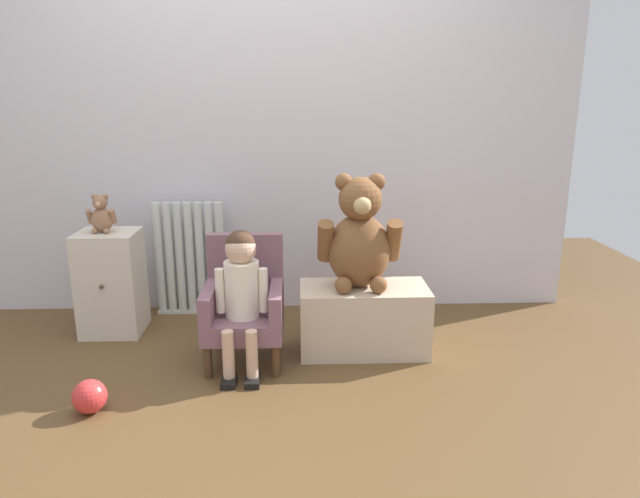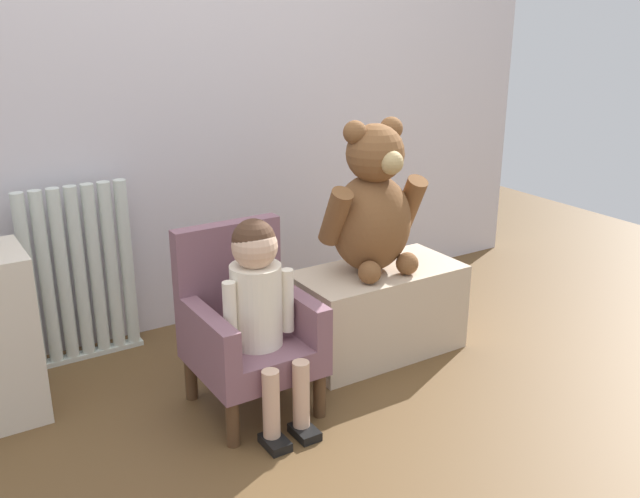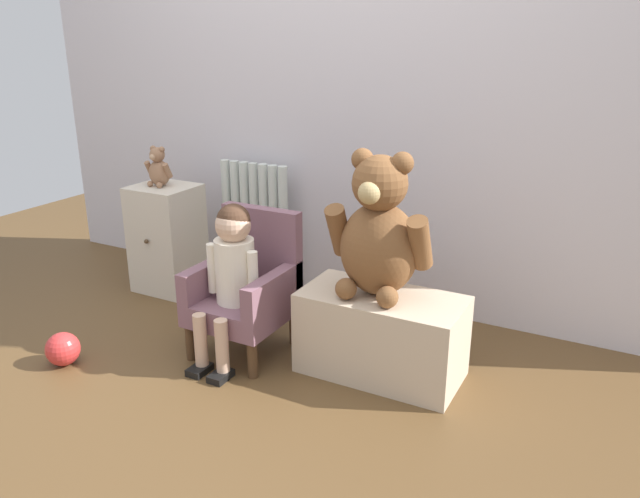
# 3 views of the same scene
# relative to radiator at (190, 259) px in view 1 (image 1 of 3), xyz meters

# --- Properties ---
(ground_plane) EXTENTS (6.00, 6.00, 0.00)m
(ground_plane) POSITION_rel_radiator_xyz_m (0.46, -1.16, -0.35)
(ground_plane) COLOR brown
(back_wall) EXTENTS (3.80, 0.05, 2.40)m
(back_wall) POSITION_rel_radiator_xyz_m (0.46, 0.13, 0.85)
(back_wall) COLOR silver
(back_wall) RESTS_ON ground_plane
(radiator) EXTENTS (0.43, 0.05, 0.70)m
(radiator) POSITION_rel_radiator_xyz_m (0.00, 0.00, 0.00)
(radiator) COLOR silver
(radiator) RESTS_ON ground_plane
(small_dresser) EXTENTS (0.33, 0.32, 0.59)m
(small_dresser) POSITION_rel_radiator_xyz_m (-0.40, -0.27, -0.05)
(small_dresser) COLOR beige
(small_dresser) RESTS_ON ground_plane
(child_armchair) EXTENTS (0.39, 0.40, 0.63)m
(child_armchair) POSITION_rel_radiator_xyz_m (0.39, -0.65, -0.05)
(child_armchair) COLOR #7D5461
(child_armchair) RESTS_ON ground_plane
(child_figure) EXTENTS (0.25, 0.35, 0.70)m
(child_figure) POSITION_rel_radiator_xyz_m (0.39, -0.75, 0.10)
(child_figure) COLOR white
(child_figure) RESTS_ON ground_plane
(low_bench) EXTENTS (0.67, 0.34, 0.35)m
(low_bench) POSITION_rel_radiator_xyz_m (1.00, -0.58, -0.17)
(low_bench) COLOR beige
(low_bench) RESTS_ON ground_plane
(large_teddy_bear) EXTENTS (0.43, 0.30, 0.59)m
(large_teddy_bear) POSITION_rel_radiator_xyz_m (0.98, -0.57, 0.26)
(large_teddy_bear) COLOR brown
(large_teddy_bear) RESTS_ON low_bench
(small_teddy_bear) EXTENTS (0.16, 0.11, 0.21)m
(small_teddy_bear) POSITION_rel_radiator_xyz_m (-0.41, -0.28, 0.33)
(small_teddy_bear) COLOR #91684A
(small_teddy_bear) RESTS_ON small_dresser
(toy_ball) EXTENTS (0.15, 0.15, 0.15)m
(toy_ball) POSITION_rel_radiator_xyz_m (-0.23, -1.16, -0.28)
(toy_ball) COLOR red
(toy_ball) RESTS_ON ground_plane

